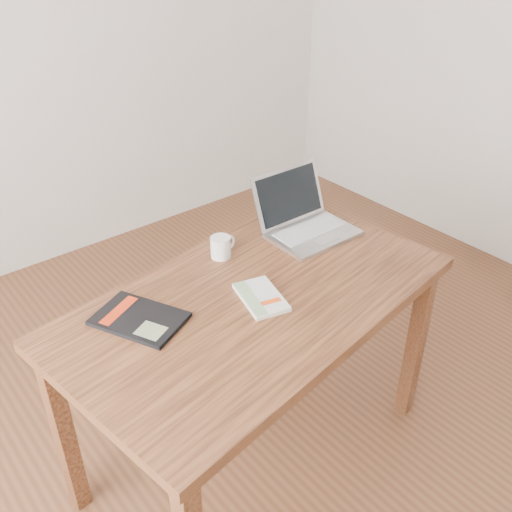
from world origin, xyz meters
TOP-DOWN VIEW (x-y plane):
  - room at (-0.07, 0.00)m, footprint 4.04×4.04m
  - desk at (-0.01, 0.14)m, footprint 1.36×0.90m
  - white_guidebook at (-0.01, 0.12)m, footprint 0.16×0.22m
  - black_guidebook at (-0.36, 0.27)m, footprint 0.27×0.31m
  - laptop at (0.40, 0.35)m, footprint 0.32×0.30m
  - coffee_mug at (0.05, 0.40)m, footprint 0.10×0.07m

SIDE VIEW (x-z plane):
  - desk at x=-0.01m, z-range 0.29..1.04m
  - black_guidebook at x=-0.36m, z-range 0.75..0.76m
  - white_guidebook at x=-0.01m, z-range 0.75..0.77m
  - coffee_mug at x=0.05m, z-range 0.75..0.83m
  - laptop at x=0.40m, z-range 0.69..0.90m
  - room at x=-0.07m, z-range 0.01..2.71m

